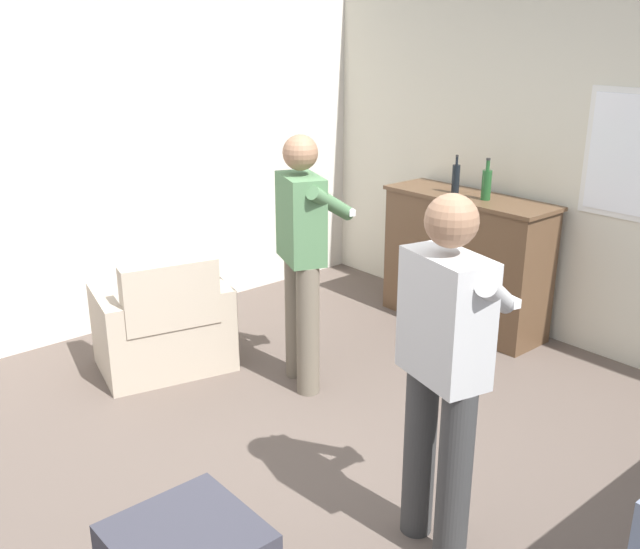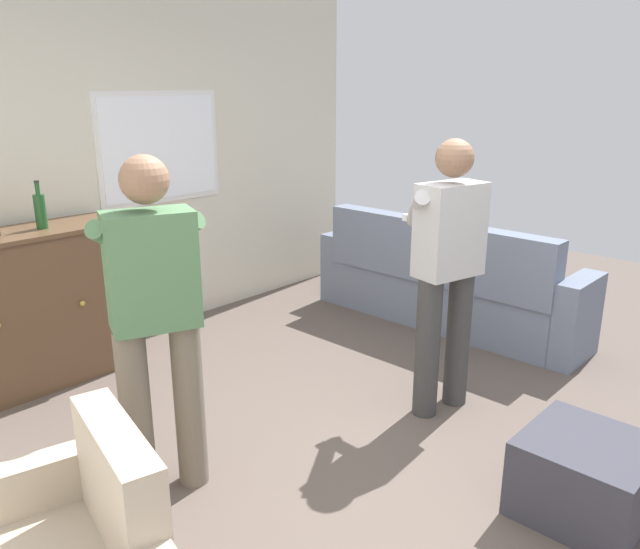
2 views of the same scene
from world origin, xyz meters
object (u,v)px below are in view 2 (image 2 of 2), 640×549
at_px(couch, 443,286).
at_px(bottle_liquor_amber, 40,210).
at_px(sideboard_cabinet, 27,310).
at_px(person_standing_left, 155,314).
at_px(ottoman, 585,477).
at_px(person_standing_right, 446,265).

distance_m(couch, bottle_liquor_amber, 3.13).
bearing_deg(sideboard_cabinet, person_standing_left, -91.49).
bearing_deg(person_standing_left, bottle_liquor_amber, 82.70).
bearing_deg(sideboard_cabinet, couch, -27.11).
bearing_deg(sideboard_cabinet, bottle_liquor_amber, -7.55).
height_order(bottle_liquor_amber, ottoman, bottle_liquor_amber).
distance_m(ottoman, person_standing_right, 1.36).
relative_size(bottle_liquor_amber, person_standing_left, 0.19).
relative_size(sideboard_cabinet, bottle_liquor_amber, 4.43).
distance_m(ottoman, person_standing_left, 2.17).
distance_m(couch, person_standing_left, 2.93).
relative_size(couch, bottle_liquor_amber, 7.59).
distance_m(sideboard_cabinet, person_standing_right, 2.74).
bearing_deg(couch, person_standing_left, -176.27).
relative_size(sideboard_cabinet, person_standing_right, 0.83).
distance_m(couch, ottoman, 2.45).
xyz_separation_m(couch, bottle_liquor_amber, (-2.66, 1.42, 0.84)).
distance_m(sideboard_cabinet, bottle_liquor_amber, 0.67).
height_order(ottoman, person_standing_left, person_standing_left).
bearing_deg(person_standing_right, sideboard_cabinet, 126.07).
xyz_separation_m(couch, ottoman, (-1.63, -1.81, -0.16)).
relative_size(ottoman, person_standing_right, 0.33).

